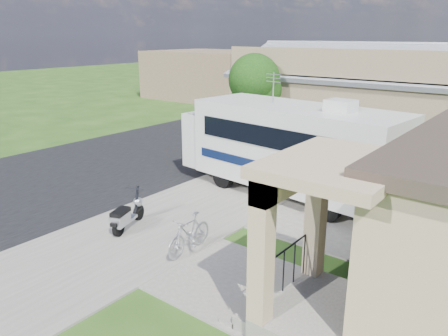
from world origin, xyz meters
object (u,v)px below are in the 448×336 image
Objects in this scene: bicycle at (189,236)px; van at (312,100)px; shrub at (408,213)px; scooter at (126,215)px; motorhome at (288,145)px; pickup_truck at (262,115)px; garden_hose at (291,283)px.

bicycle is 21.88m from van.
scooter is at bearing -158.99° from shrub.
motorhome reaches higher than pickup_truck.
motorhome is 16.82m from van.
motorhome is 5.96m from scooter.
scooter is at bearing -175.72° from garden_hose.
pickup_truck is at bearing 135.23° from shrub.
van is (-11.66, 18.16, -0.51)m from shrub.
bicycle is at bearing 119.74° from pickup_truck.
motorhome is at bearing 121.28° from garden_hose.
bicycle is (0.27, -5.35, -1.27)m from motorhome.
garden_hose is at bearing -53.08° from motorhome.
shrub is at bearing 138.56° from pickup_truck.
scooter is at bearing 178.96° from bicycle.
van is (-7.14, 20.68, 0.45)m from bicycle.
motorhome is 10.76m from pickup_truck.
bicycle reaches higher than garden_hose.
bicycle is at bearing -81.47° from motorhome.
garden_hose is (-1.71, -2.24, -1.38)m from shrub.
motorhome is at bearing 89.23° from bicycle.
motorhome is at bearing 49.33° from scooter.
bicycle is at bearing -17.52° from scooter.
motorhome is 5.57m from shrub.
pickup_truck is (-4.55, 13.92, 0.41)m from scooter.
shrub reaches higher than scooter.
scooter is (-6.84, -2.63, -0.97)m from shrub.
motorhome is at bearing 149.46° from shrub.
bicycle is 4.73× the size of garden_hose.
pickup_truck is 0.99× the size of van.
pickup_truck is (-11.38, 11.29, -0.56)m from shrub.
van reaches higher than bicycle.
motorhome is 23.63× the size of garden_hose.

